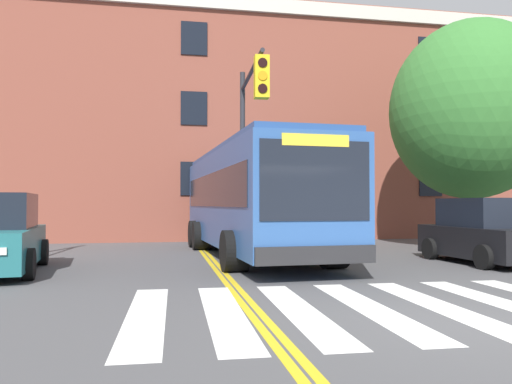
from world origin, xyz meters
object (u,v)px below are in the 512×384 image
car_black_far_lane (485,233)px  street_tree_curbside_large (471,110)px  traffic_light_overhead (249,124)px  city_bus (252,198)px

car_black_far_lane → street_tree_curbside_large: street_tree_curbside_large is taller
car_black_far_lane → street_tree_curbside_large: 6.06m
car_black_far_lane → traffic_light_overhead: traffic_light_overhead is taller
city_bus → car_black_far_lane: (5.75, -2.92, -0.94)m
traffic_light_overhead → city_bus: bearing=76.4°
traffic_light_overhead → street_tree_curbside_large: (8.29, 2.22, 1.07)m
street_tree_curbside_large → city_bus: bearing=-173.1°
city_bus → car_black_far_lane: bearing=-26.9°
traffic_light_overhead → street_tree_curbside_large: 8.65m
city_bus → traffic_light_overhead: bearing=-103.6°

